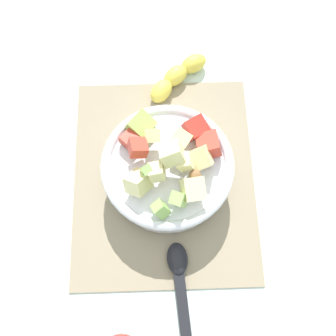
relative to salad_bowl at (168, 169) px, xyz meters
name	(u,v)px	position (x,y,z in m)	size (l,w,h in m)	color
ground_plane	(164,178)	(0.00, 0.01, -0.05)	(2.40, 2.40, 0.00)	silver
placemat	(164,177)	(0.00, 0.01, -0.05)	(0.40, 0.33, 0.01)	gray
salad_bowl	(168,169)	(0.00, 0.00, 0.00)	(0.23, 0.23, 0.14)	white
serving_spoon	(181,287)	(-0.20, -0.02, -0.04)	(0.22, 0.04, 0.01)	black
banana_whole	(177,77)	(0.21, -0.02, -0.03)	(0.12, 0.13, 0.04)	yellow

